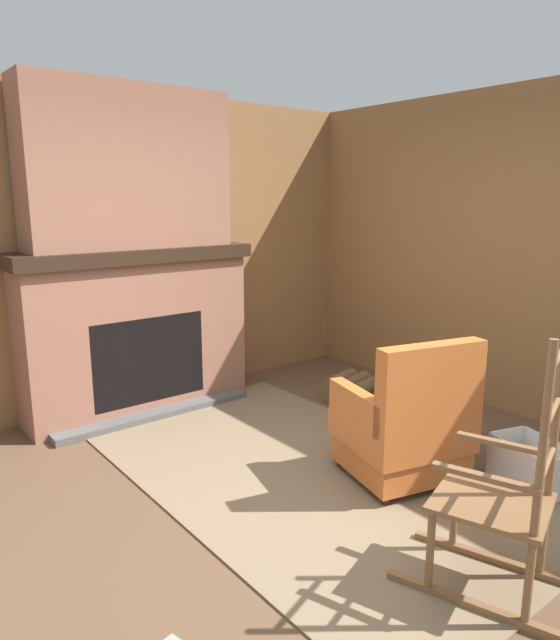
{
  "coord_description": "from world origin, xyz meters",
  "views": [
    {
      "loc": [
        2.22,
        -1.98,
        1.79
      ],
      "look_at": [
        -0.98,
        0.58,
        0.9
      ],
      "focal_mm": 32.0,
      "sensor_mm": 36.0,
      "label": 1
    }
  ],
  "objects_px": {
    "decorative_plate_on_mantel": "(115,234)",
    "firewood_stack": "(355,389)",
    "storage_case": "(169,237)",
    "rocking_chair": "(501,507)",
    "oil_lamp_vase": "(39,241)",
    "armchair": "(405,429)",
    "laundry_basket": "(531,465)"
  },
  "relations": [
    {
      "from": "decorative_plate_on_mantel",
      "to": "firewood_stack",
      "type": "bearing_deg",
      "value": 55.46
    },
    {
      "from": "storage_case",
      "to": "decorative_plate_on_mantel",
      "type": "bearing_deg",
      "value": -92.41
    },
    {
      "from": "rocking_chair",
      "to": "oil_lamp_vase",
      "type": "relative_size",
      "value": 5.12
    },
    {
      "from": "oil_lamp_vase",
      "to": "storage_case",
      "type": "relative_size",
      "value": 0.97
    },
    {
      "from": "armchair",
      "to": "laundry_basket",
      "type": "xyz_separation_m",
      "value": [
        0.56,
        0.55,
        -0.2
      ]
    },
    {
      "from": "rocking_chair",
      "to": "oil_lamp_vase",
      "type": "distance_m",
      "value": 3.54
    },
    {
      "from": "rocking_chair",
      "to": "firewood_stack",
      "type": "relative_size",
      "value": 2.63
    },
    {
      "from": "rocking_chair",
      "to": "laundry_basket",
      "type": "bearing_deg",
      "value": -88.3
    },
    {
      "from": "decorative_plate_on_mantel",
      "to": "rocking_chair",
      "type": "bearing_deg",
      "value": 6.51
    },
    {
      "from": "rocking_chair",
      "to": "decorative_plate_on_mantel",
      "type": "height_order",
      "value": "decorative_plate_on_mantel"
    },
    {
      "from": "laundry_basket",
      "to": "oil_lamp_vase",
      "type": "relative_size",
      "value": 2.16
    },
    {
      "from": "laundry_basket",
      "to": "rocking_chair",
      "type": "bearing_deg",
      "value": -69.6
    },
    {
      "from": "rocking_chair",
      "to": "firewood_stack",
      "type": "bearing_deg",
      "value": -49.63
    },
    {
      "from": "storage_case",
      "to": "decorative_plate_on_mantel",
      "type": "relative_size",
      "value": 1.12
    },
    {
      "from": "rocking_chair",
      "to": "firewood_stack",
      "type": "distance_m",
      "value": 2.5
    },
    {
      "from": "armchair",
      "to": "storage_case",
      "type": "distance_m",
      "value": 2.58
    },
    {
      "from": "rocking_chair",
      "to": "laundry_basket",
      "type": "height_order",
      "value": "rocking_chair"
    },
    {
      "from": "firewood_stack",
      "to": "storage_case",
      "type": "xyz_separation_m",
      "value": [
        -1.11,
        -1.17,
        1.33
      ]
    },
    {
      "from": "decorative_plate_on_mantel",
      "to": "laundry_basket",
      "type": "bearing_deg",
      "value": 26.47
    },
    {
      "from": "laundry_basket",
      "to": "storage_case",
      "type": "relative_size",
      "value": 2.09
    },
    {
      "from": "oil_lamp_vase",
      "to": "decorative_plate_on_mantel",
      "type": "distance_m",
      "value": 0.6
    },
    {
      "from": "firewood_stack",
      "to": "storage_case",
      "type": "relative_size",
      "value": 1.88
    },
    {
      "from": "laundry_basket",
      "to": "firewood_stack",
      "type": "bearing_deg",
      "value": 172.82
    },
    {
      "from": "rocking_chair",
      "to": "laundry_basket",
      "type": "distance_m",
      "value": 1.16
    },
    {
      "from": "rocking_chair",
      "to": "armchair",
      "type": "bearing_deg",
      "value": -46.59
    },
    {
      "from": "laundry_basket",
      "to": "oil_lamp_vase",
      "type": "bearing_deg",
      "value": -144.57
    },
    {
      "from": "armchair",
      "to": "rocking_chair",
      "type": "bearing_deg",
      "value": 167.3
    },
    {
      "from": "armchair",
      "to": "storage_case",
      "type": "xyz_separation_m",
      "value": [
        -2.29,
        -0.4,
        1.1
      ]
    },
    {
      "from": "laundry_basket",
      "to": "oil_lamp_vase",
      "type": "xyz_separation_m",
      "value": [
        -2.85,
        -2.03,
        1.32
      ]
    },
    {
      "from": "armchair",
      "to": "laundry_basket",
      "type": "distance_m",
      "value": 0.81
    },
    {
      "from": "armchair",
      "to": "oil_lamp_vase",
      "type": "bearing_deg",
      "value": 47.9
    },
    {
      "from": "decorative_plate_on_mantel",
      "to": "armchair",
      "type": "bearing_deg",
      "value": 20.72
    }
  ]
}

